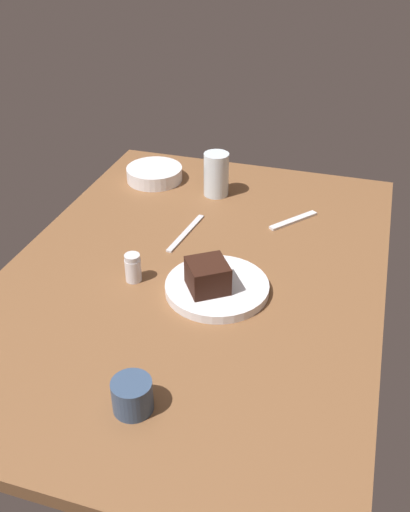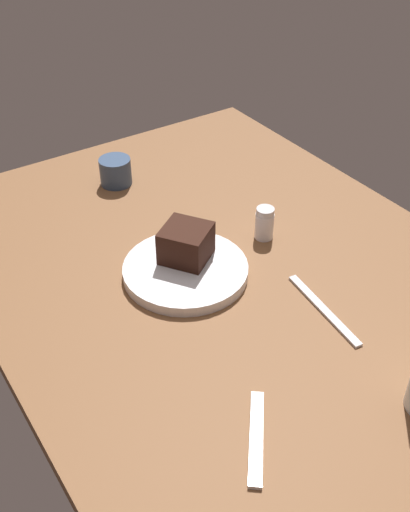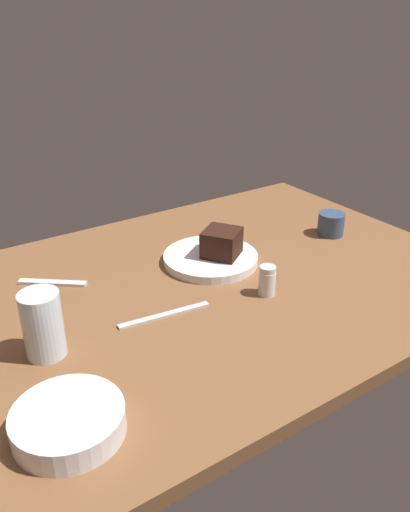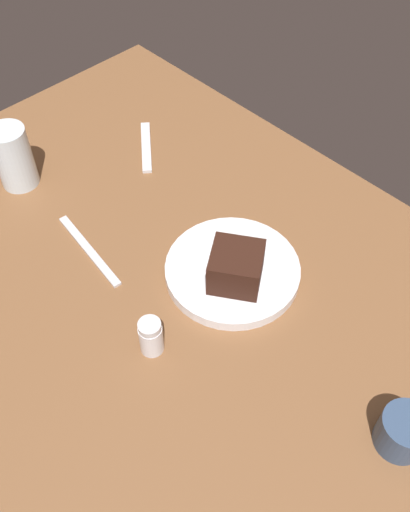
{
  "view_description": "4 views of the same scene",
  "coord_description": "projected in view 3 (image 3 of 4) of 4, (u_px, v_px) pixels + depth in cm",
  "views": [
    {
      "loc": [
        -100.13,
        -33.33,
        76.36
      ],
      "look_at": [
        0.6,
        -2.43,
        6.95
      ],
      "focal_mm": 39.75,
      "sensor_mm": 36.0,
      "label": 1
    },
    {
      "loc": [
        66.39,
        -51.28,
        72.26
      ],
      "look_at": [
        -3.95,
        -4.39,
        7.37
      ],
      "focal_mm": 42.95,
      "sensor_mm": 36.0,
      "label": 2
    },
    {
      "loc": [
        56.15,
        82.45,
        59.02
      ],
      "look_at": [
        -0.43,
        -1.23,
        8.64
      ],
      "focal_mm": 36.37,
      "sensor_mm": 36.0,
      "label": 3
    },
    {
      "loc": [
        -44.83,
        36.78,
        78.51
      ],
      "look_at": [
        -2.67,
        -4.12,
        7.41
      ],
      "focal_mm": 40.21,
      "sensor_mm": 36.0,
      "label": 4
    }
  ],
  "objects": [
    {
      "name": "dining_table",
      "position": [
        206.0,
        287.0,
        1.15
      ],
      "size": [
        120.0,
        84.0,
        3.0
      ],
      "primitive_type": "cube",
      "color": "brown",
      "rests_on": "ground"
    },
    {
      "name": "dessert_plate",
      "position": [
        211.0,
        258.0,
        1.22
      ],
      "size": [
        22.32,
        22.32,
        1.98
      ],
      "primitive_type": "cylinder",
      "color": "silver",
      "rests_on": "dining_table"
    },
    {
      "name": "chocolate_cake_slice",
      "position": [
        222.0,
        243.0,
        1.2
      ],
      "size": [
        11.17,
        11.15,
        6.28
      ],
      "primitive_type": "cube",
      "rotation": [
        0.0,
        0.0,
        5.31
      ],
      "color": "black",
      "rests_on": "dessert_plate"
    },
    {
      "name": "salt_shaker",
      "position": [
        267.0,
        281.0,
        1.08
      ],
      "size": [
        3.6,
        3.6,
        6.54
      ],
      "color": "silver",
      "rests_on": "dining_table"
    },
    {
      "name": "water_glass",
      "position": [
        43.0,
        325.0,
        0.88
      ],
      "size": [
        6.97,
        6.97,
        12.17
      ],
      "primitive_type": "cylinder",
      "color": "silver",
      "rests_on": "dining_table"
    },
    {
      "name": "side_bowl",
      "position": [
        68.0,
        422.0,
        0.74
      ],
      "size": [
        16.3,
        16.3,
        3.96
      ],
      "primitive_type": "cylinder",
      "color": "silver",
      "rests_on": "dining_table"
    },
    {
      "name": "coffee_cup",
      "position": [
        331.0,
        224.0,
        1.36
      ],
      "size": [
        6.86,
        6.86,
        5.91
      ],
      "primitive_type": "cylinder",
      "color": "#334766",
      "rests_on": "dining_table"
    },
    {
      "name": "dessert_spoon",
      "position": [
        52.0,
        283.0,
        1.13
      ],
      "size": [
        12.82,
        10.79,
        0.7
      ],
      "primitive_type": "cube",
      "rotation": [
        0.0,
        0.0,
        2.47
      ],
      "color": "silver",
      "rests_on": "dining_table"
    },
    {
      "name": "butter_knife",
      "position": [
        165.0,
        315.0,
        1.02
      ],
      "size": [
        19.03,
        3.73,
        0.5
      ],
      "primitive_type": "cube",
      "rotation": [
        0.0,
        0.0,
        6.16
      ],
      "color": "silver",
      "rests_on": "dining_table"
    }
  ]
}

